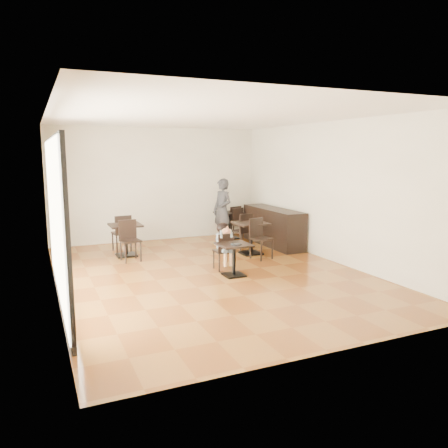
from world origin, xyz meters
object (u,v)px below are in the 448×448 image
child (223,246)px  adult_patron (222,210)px  chair_left_a (121,233)px  cafe_table_left (126,240)px  cafe_table_back (229,225)px  child_chair (223,251)px  chair_mid_a (241,231)px  child_table (234,260)px  chair_mid_b (262,239)px  chair_left_b (130,241)px  chair_back_b (242,225)px  chair_back_a (231,221)px  cafe_table_mid (251,238)px

child → adult_patron: (1.21, 2.81, 0.38)m
chair_left_a → cafe_table_left: bearing=83.5°
adult_patron → cafe_table_back: size_ratio=2.29×
child_chair → child: size_ratio=0.79×
child_chair → chair_mid_a: 2.03m
cafe_table_back → chair_left_a: size_ratio=0.82×
cafe_table_left → chair_mid_a: bearing=-9.6°
child_table → cafe_table_left: bearing=122.0°
child_chair → chair_mid_b: size_ratio=0.84×
adult_patron → chair_left_b: adult_patron is taller
cafe_table_left → chair_mid_b: 3.29m
chair_mid_a → chair_back_b: 1.07m
adult_patron → chair_back_b: 0.70m
child_table → cafe_table_back: cafe_table_back is taller
chair_left_a → chair_back_a: chair_left_a is taller
child_chair → chair_left_a: (-1.66, 2.66, 0.07)m
cafe_table_left → cafe_table_mid: bearing=-19.8°
adult_patron → child_table: bearing=-38.3°
chair_mid_a → chair_back_a: size_ratio=1.02×
adult_patron → cafe_table_left: (-2.87, -0.71, -0.50)m
chair_left_a → chair_back_b: size_ratio=1.01×
child_chair → chair_mid_a: bearing=-127.0°
cafe_table_back → chair_mid_b: 2.62m
adult_patron → cafe_table_left: bearing=-94.7°
adult_patron → chair_left_a: (-2.87, -0.16, -0.42)m
child_table → adult_patron: adult_patron is taller
child → chair_mid_b: child is taller
cafe_table_left → chair_back_b: chair_back_b is taller
child_chair → child: 0.10m
cafe_table_mid → child_table: bearing=-127.0°
chair_mid_b → chair_back_a: (0.50, 2.78, -0.01)m
cafe_table_back → chair_mid_a: size_ratio=0.81×
cafe_table_back → chair_back_a: 0.26m
child → cafe_table_back: size_ratio=1.30×
child → adult_patron: 3.09m
child_chair → chair_back_a: (1.72, 3.30, 0.07)m
chair_left_a → chair_back_a: 3.44m
child_table → chair_left_a: 3.61m
child → chair_back_b: (1.72, 2.56, -0.04)m
cafe_table_back → chair_back_b: bearing=-74.0°
chair_left_b → chair_mid_b: bearing=-26.3°
child_chair → child: (0.00, 0.00, 0.10)m
child_chair → cafe_table_left: bearing=-51.8°
child → chair_mid_b: (1.22, 0.52, -0.03)m
chair_back_a → chair_mid_b: bearing=61.3°
cafe_table_left → chair_left_a: chair_left_a is taller
cafe_table_mid → cafe_table_left: size_ratio=1.01×
child_table → adult_patron: size_ratio=0.38×
adult_patron → chair_left_b: size_ratio=1.89×
cafe_table_left → cafe_table_back: 3.37m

